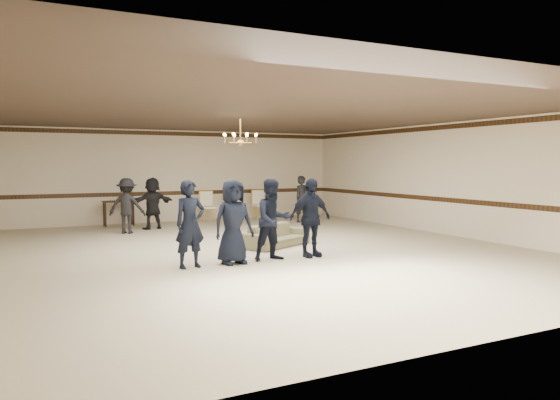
{
  "coord_description": "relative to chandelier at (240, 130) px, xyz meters",
  "views": [
    {
      "loc": [
        -4.97,
        -11.21,
        2.05
      ],
      "look_at": [
        0.36,
        -0.5,
        1.21
      ],
      "focal_mm": 33.75,
      "sensor_mm": 36.0,
      "label": 1
    }
  ],
  "objects": [
    {
      "name": "boy_d",
      "position": [
        0.7,
        -2.29,
        -2.01
      ],
      "size": [
        1.04,
        0.49,
        1.72
      ],
      "primitive_type": "imported",
      "rotation": [
        0.0,
        0.0,
        0.07
      ],
      "color": "black",
      "rests_on": "floor"
    },
    {
      "name": "console_table",
      "position": [
        -2.07,
        5.48,
        -2.46
      ],
      "size": [
        1.02,
        0.48,
        0.83
      ],
      "primitive_type": "cube",
      "rotation": [
        0.0,
        0.0,
        0.06
      ],
      "color": "#321A10",
      "rests_on": "floor"
    },
    {
      "name": "boy_a",
      "position": [
        -2.0,
        -2.29,
        -2.01
      ],
      "size": [
        0.69,
        0.52,
        1.72
      ],
      "primitive_type": "imported",
      "rotation": [
        0.0,
        0.0,
        0.17
      ],
      "color": "black",
      "rests_on": "floor"
    },
    {
      "name": "crown_molding",
      "position": [
        0.0,
        5.99,
        0.21
      ],
      "size": [
        12.0,
        0.02,
        0.14
      ],
      "primitive_type": "cube",
      "color": "#352010",
      "rests_on": "wall_back"
    },
    {
      "name": "chair_rail",
      "position": [
        0.0,
        5.99,
        -1.88
      ],
      "size": [
        12.0,
        0.02,
        0.14
      ],
      "primitive_type": "cube",
      "color": "#352010",
      "rests_on": "wall_back"
    },
    {
      "name": "adult_left",
      "position": [
        -2.17,
        3.45,
        -2.07
      ],
      "size": [
        1.2,
        0.99,
        1.61
      ],
      "primitive_type": "imported",
      "rotation": [
        0.0,
        0.0,
        2.7
      ],
      "color": "black",
      "rests_on": "floor"
    },
    {
      "name": "room",
      "position": [
        0.0,
        -1.0,
        -1.28
      ],
      "size": [
        12.01,
        14.01,
        3.21
      ],
      "color": "tan",
      "rests_on": "ground"
    },
    {
      "name": "banquet_chair_left",
      "position": [
        0.93,
        5.28,
        -2.35
      ],
      "size": [
        0.52,
        0.52,
        1.05
      ],
      "primitive_type": null,
      "rotation": [
        0.0,
        0.0,
        0.02
      ],
      "color": "#F5EECE",
      "rests_on": "floor"
    },
    {
      "name": "chandelier",
      "position": [
        0.0,
        0.0,
        0.0
      ],
      "size": [
        0.94,
        0.94,
        0.89
      ],
      "primitive_type": null,
      "color": "#C08B3D",
      "rests_on": "ceiling"
    },
    {
      "name": "banquet_chair_mid",
      "position": [
        1.93,
        5.28,
        -2.35
      ],
      "size": [
        0.52,
        0.52,
        1.05
      ],
      "primitive_type": null,
      "rotation": [
        0.0,
        0.0,
        0.02
      ],
      "color": "#F5EECE",
      "rests_on": "floor"
    },
    {
      "name": "boy_c",
      "position": [
        -0.2,
        -2.29,
        -2.01
      ],
      "size": [
        0.87,
        0.69,
        1.72
      ],
      "primitive_type": "imported",
      "rotation": [
        0.0,
        0.0,
        0.05
      ],
      "color": "black",
      "rests_on": "floor"
    },
    {
      "name": "adult_mid",
      "position": [
        -1.27,
        4.15,
        -2.07
      ],
      "size": [
        1.56,
        0.8,
        1.61
      ],
      "primitive_type": "imported",
      "rotation": [
        0.0,
        0.0,
        3.37
      ],
      "color": "black",
      "rests_on": "floor"
    },
    {
      "name": "settee",
      "position": [
        0.69,
        -0.66,
        -2.6
      ],
      "size": [
        2.0,
        1.53,
        0.55
      ],
      "primitive_type": "imported",
      "rotation": [
        0.0,
        0.0,
        0.49
      ],
      "color": "brown",
      "rests_on": "floor"
    },
    {
      "name": "adult_right",
      "position": [
        3.83,
        3.75,
        -2.07
      ],
      "size": [
        0.64,
        0.47,
        1.61
      ],
      "primitive_type": "imported",
      "rotation": [
        0.0,
        0.0,
        0.15
      ],
      "color": "black",
      "rests_on": "floor"
    },
    {
      "name": "banquet_chair_right",
      "position": [
        2.93,
        5.28,
        -2.35
      ],
      "size": [
        0.53,
        0.53,
        1.05
      ],
      "primitive_type": null,
      "rotation": [
        0.0,
        0.0,
        0.04
      ],
      "color": "#F5EECE",
      "rests_on": "floor"
    },
    {
      "name": "boy_b",
      "position": [
        -1.1,
        -2.29,
        -2.01
      ],
      "size": [
        0.89,
        0.62,
        1.72
      ],
      "primitive_type": "imported",
      "rotation": [
        0.0,
        0.0,
        0.09
      ],
      "color": "black",
      "rests_on": "floor"
    }
  ]
}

